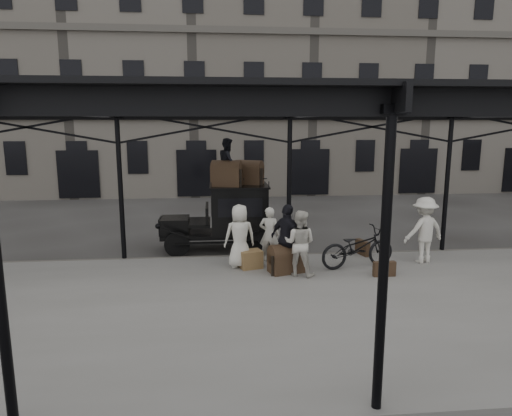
# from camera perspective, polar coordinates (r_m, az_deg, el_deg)

# --- Properties ---
(ground) EXTENTS (120.00, 120.00, 0.00)m
(ground) POSITION_cam_1_polar(r_m,az_deg,el_deg) (12.48, 5.55, -8.97)
(ground) COLOR #383533
(ground) RESTS_ON ground
(platform) EXTENTS (28.00, 8.00, 0.15)m
(platform) POSITION_cam_1_polar(r_m,az_deg,el_deg) (10.63, 7.62, -12.17)
(platform) COLOR slate
(platform) RESTS_ON ground
(canopy) EXTENTS (22.50, 9.00, 4.74)m
(canopy) POSITION_cam_1_polar(r_m,az_deg,el_deg) (10.09, 7.91, 12.91)
(canopy) COLOR black
(canopy) RESTS_ON ground
(building_frontage) EXTENTS (64.00, 8.00, 14.00)m
(building_frontage) POSITION_cam_1_polar(r_m,az_deg,el_deg) (29.76, -0.98, 16.09)
(building_frontage) COLOR slate
(building_frontage) RESTS_ON ground
(taxi) EXTENTS (3.65, 1.55, 2.18)m
(taxi) POSITION_cam_1_polar(r_m,az_deg,el_deg) (15.05, -3.35, -0.78)
(taxi) COLOR black
(taxi) RESTS_ON ground
(porter_left) EXTENTS (0.68, 0.53, 1.63)m
(porter_left) POSITION_cam_1_polar(r_m,az_deg,el_deg) (13.34, 1.67, -3.31)
(porter_left) COLOR beige
(porter_left) RESTS_ON platform
(porter_midleft) EXTENTS (1.05, 0.96, 1.77)m
(porter_midleft) POSITION_cam_1_polar(r_m,az_deg,el_deg) (12.18, 5.46, -4.39)
(porter_midleft) COLOR beige
(porter_midleft) RESTS_ON platform
(porter_centre) EXTENTS (0.96, 0.71, 1.80)m
(porter_centre) POSITION_cam_1_polar(r_m,az_deg,el_deg) (12.82, -2.05, -3.51)
(porter_centre) COLOR silver
(porter_centre) RESTS_ON platform
(porter_official) EXTENTS (1.08, 1.13, 1.88)m
(porter_official) POSITION_cam_1_polar(r_m,az_deg,el_deg) (12.36, 3.96, -3.85)
(porter_official) COLOR black
(porter_official) RESTS_ON platform
(porter_right) EXTENTS (1.38, 0.98, 1.93)m
(porter_right) POSITION_cam_1_polar(r_m,az_deg,el_deg) (14.08, 20.28, -2.59)
(porter_right) COLOR silver
(porter_right) RESTS_ON platform
(bicycle) EXTENTS (2.32, 1.21, 1.16)m
(bicycle) POSITION_cam_1_polar(r_m,az_deg,el_deg) (13.16, 12.59, -4.82)
(bicycle) COLOR black
(bicycle) RESTS_ON platform
(porter_roof) EXTENTS (0.62, 0.77, 1.51)m
(porter_roof) POSITION_cam_1_polar(r_m,az_deg,el_deg) (14.71, -3.53, 5.78)
(porter_roof) COLOR black
(porter_roof) RESTS_ON taxi
(steamer_trunk_roof_near) EXTENTS (1.05, 0.81, 0.68)m
(steamer_trunk_roof_near) POSITION_cam_1_polar(r_m,az_deg,el_deg) (14.60, -3.69, 4.10)
(steamer_trunk_roof_near) COLOR #412B1E
(steamer_trunk_roof_near) RESTS_ON taxi
(steamer_trunk_roof_far) EXTENTS (1.03, 0.86, 0.65)m
(steamer_trunk_roof_far) POSITION_cam_1_polar(r_m,az_deg,el_deg) (15.09, -0.88, 4.27)
(steamer_trunk_roof_far) COLOR #412B1E
(steamer_trunk_roof_far) RESTS_ON taxi
(steamer_trunk_platform) EXTENTS (1.02, 0.79, 0.66)m
(steamer_trunk_platform) POSITION_cam_1_polar(r_m,az_deg,el_deg) (12.53, 3.78, -6.55)
(steamer_trunk_platform) COLOR #412B1E
(steamer_trunk_platform) RESTS_ON platform
(wicker_hamper) EXTENTS (0.70, 0.60, 0.50)m
(wicker_hamper) POSITION_cam_1_polar(r_m,az_deg,el_deg) (12.90, -0.67, -6.40)
(wicker_hamper) COLOR olive
(wicker_hamper) RESTS_ON platform
(suitcase_upright) EXTENTS (0.31, 0.62, 0.45)m
(suitcase_upright) POSITION_cam_1_polar(r_m,az_deg,el_deg) (14.52, 13.16, -4.84)
(suitcase_upright) COLOR #412B1E
(suitcase_upright) RESTS_ON platform
(suitcase_flat) EXTENTS (0.61, 0.18, 0.40)m
(suitcase_flat) POSITION_cam_1_polar(r_m,az_deg,el_deg) (12.69, 15.74, -7.34)
(suitcase_flat) COLOR #412B1E
(suitcase_flat) RESTS_ON platform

